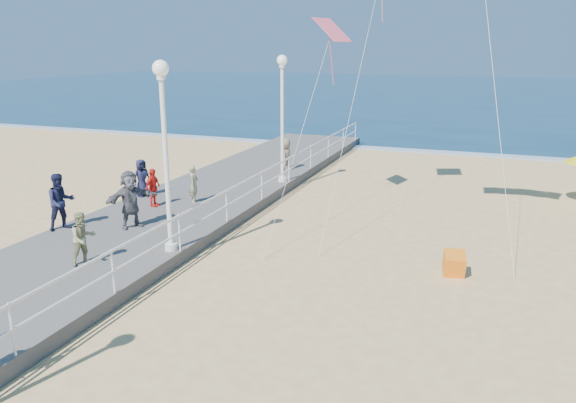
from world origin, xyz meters
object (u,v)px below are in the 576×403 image
(lamp_post_mid, at_px, (165,137))
(spectator_5, at_px, (130,199))
(lamp_post_far, at_px, (282,106))
(spectator_6, at_px, (194,184))
(box_kite, at_px, (454,266))
(beach_walker_c, at_px, (285,158))
(spectator_7, at_px, (61,202))
(spectator_1, at_px, (83,238))
(spectator_4, at_px, (142,178))
(spectator_3, at_px, (153,188))

(lamp_post_mid, relative_size, spectator_5, 2.84)
(lamp_post_far, distance_m, spectator_6, 5.30)
(box_kite, bearing_deg, beach_walker_c, 120.22)
(lamp_post_far, xyz_separation_m, spectator_7, (-4.25, -8.55, -2.35))
(lamp_post_mid, xyz_separation_m, box_kite, (7.73, 1.83, -3.36))
(lamp_post_mid, distance_m, spectator_6, 5.75)
(spectator_1, relative_size, spectator_4, 0.99)
(lamp_post_mid, height_order, lamp_post_far, same)
(spectator_5, distance_m, box_kite, 10.10)
(spectator_1, relative_size, spectator_5, 0.77)
(lamp_post_mid, relative_size, lamp_post_far, 1.00)
(box_kite, bearing_deg, spectator_4, 154.40)
(lamp_post_mid, bearing_deg, box_kite, 13.34)
(beach_walker_c, height_order, box_kite, beach_walker_c)
(spectator_3, xyz_separation_m, spectator_7, (-1.21, -3.29, 0.21))
(spectator_1, height_order, spectator_3, spectator_1)
(lamp_post_mid, distance_m, spectator_5, 3.55)
(beach_walker_c, bearing_deg, lamp_post_mid, -12.35)
(spectator_5, distance_m, beach_walker_c, 10.06)
(spectator_1, bearing_deg, spectator_5, 37.79)
(lamp_post_mid, xyz_separation_m, beach_walker_c, (-0.74, 11.30, -2.71))
(spectator_4, height_order, spectator_6, spectator_4)
(spectator_7, bearing_deg, spectator_3, 11.59)
(lamp_post_mid, height_order, beach_walker_c, lamp_post_mid)
(lamp_post_mid, xyz_separation_m, spectator_6, (-1.92, 4.77, -2.56))
(spectator_4, distance_m, spectator_7, 4.38)
(spectator_6, xyz_separation_m, spectator_7, (-2.33, -4.33, 0.21))
(lamp_post_mid, bearing_deg, spectator_5, 149.24)
(spectator_4, distance_m, spectator_5, 3.97)
(lamp_post_mid, relative_size, spectator_7, 2.92)
(spectator_3, relative_size, spectator_6, 1.00)
(spectator_7, xyz_separation_m, beach_walker_c, (3.51, 10.85, -0.36))
(lamp_post_mid, xyz_separation_m, spectator_4, (-4.25, 4.82, -2.53))
(beach_walker_c, bearing_deg, spectator_5, -25.04)
(spectator_5, bearing_deg, spectator_3, 47.08)
(spectator_3, relative_size, beach_walker_c, 0.74)
(beach_walker_c, bearing_deg, lamp_post_far, 1.66)
(spectator_3, distance_m, spectator_4, 1.63)
(spectator_4, distance_m, spectator_6, 2.33)
(box_kite, bearing_deg, lamp_post_mid, -178.25)
(spectator_1, height_order, spectator_7, spectator_7)
(spectator_7, xyz_separation_m, box_kite, (11.98, 1.39, -1.01))
(lamp_post_mid, bearing_deg, spectator_7, 173.99)
(box_kite, bearing_deg, spectator_1, -170.65)
(spectator_6, bearing_deg, beach_walker_c, -21.60)
(spectator_1, xyz_separation_m, spectator_7, (-2.65, 2.18, 0.19))
(spectator_4, bearing_deg, spectator_6, -64.73)
(spectator_4, bearing_deg, spectator_1, -131.42)
(spectator_5, bearing_deg, lamp_post_far, 13.07)
(spectator_4, relative_size, spectator_5, 0.78)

